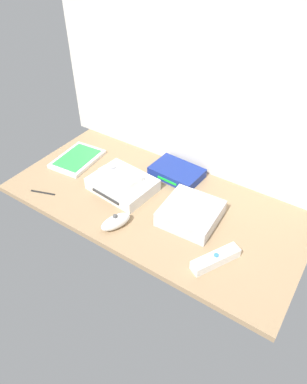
{
  "coord_description": "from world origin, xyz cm",
  "views": [
    {
      "loc": [
        48.34,
        -72.25,
        77.61
      ],
      "look_at": [
        0.0,
        0.0,
        4.0
      ],
      "focal_mm": 32.49,
      "sensor_mm": 36.0,
      "label": 1
    }
  ],
  "objects_px": {
    "remote_wand": "(216,259)",
    "remote_classic_pad": "(121,175)",
    "remote_nunchuk": "(116,222)",
    "network_router": "(177,172)",
    "stylus_pen": "(43,192)",
    "game_console": "(122,184)",
    "mini_computer": "(191,213)",
    "game_case": "(77,159)"
  },
  "relations": [
    {
      "from": "remote_wand",
      "to": "remote_nunchuk",
      "type": "distance_m",
      "value": 0.32
    },
    {
      "from": "mini_computer",
      "to": "remote_nunchuk",
      "type": "relative_size",
      "value": 1.64
    },
    {
      "from": "network_router",
      "to": "remote_wand",
      "type": "relative_size",
      "value": 1.26
    },
    {
      "from": "network_router",
      "to": "remote_nunchuk",
      "type": "distance_m",
      "value": 0.33
    },
    {
      "from": "game_console",
      "to": "remote_classic_pad",
      "type": "relative_size",
      "value": 1.43
    },
    {
      "from": "game_case",
      "to": "remote_wand",
      "type": "bearing_deg",
      "value": -17.88
    },
    {
      "from": "remote_classic_pad",
      "to": "stylus_pen",
      "type": "distance_m",
      "value": 0.28
    },
    {
      "from": "mini_computer",
      "to": "game_case",
      "type": "bearing_deg",
      "value": 175.69
    },
    {
      "from": "remote_wand",
      "to": "stylus_pen",
      "type": "distance_m",
      "value": 0.63
    },
    {
      "from": "remote_wand",
      "to": "remote_nunchuk",
      "type": "height_order",
      "value": "remote_nunchuk"
    },
    {
      "from": "stylus_pen",
      "to": "game_console",
      "type": "bearing_deg",
      "value": 37.68
    },
    {
      "from": "remote_nunchuk",
      "to": "network_router",
      "type": "bearing_deg",
      "value": 105.4
    },
    {
      "from": "network_router",
      "to": "game_console",
      "type": "bearing_deg",
      "value": -121.19
    },
    {
      "from": "game_console",
      "to": "remote_nunchuk",
      "type": "relative_size",
      "value": 2.06
    },
    {
      "from": "mini_computer",
      "to": "remote_nunchuk",
      "type": "distance_m",
      "value": 0.23
    },
    {
      "from": "remote_nunchuk",
      "to": "mini_computer",
      "type": "bearing_deg",
      "value": 61.48
    },
    {
      "from": "network_router",
      "to": "remote_wand",
      "type": "distance_m",
      "value": 0.41
    },
    {
      "from": "mini_computer",
      "to": "stylus_pen",
      "type": "relative_size",
      "value": 1.99
    },
    {
      "from": "mini_computer",
      "to": "remote_wand",
      "type": "bearing_deg",
      "value": -38.36
    },
    {
      "from": "network_router",
      "to": "remote_wand",
      "type": "bearing_deg",
      "value": -40.47
    },
    {
      "from": "mini_computer",
      "to": "remote_wand",
      "type": "distance_m",
      "value": 0.18
    },
    {
      "from": "remote_classic_pad",
      "to": "game_console",
      "type": "bearing_deg",
      "value": -18.67
    },
    {
      "from": "game_console",
      "to": "remote_classic_pad",
      "type": "xyz_separation_m",
      "value": [
        -0.01,
        0.01,
        0.03
      ]
    },
    {
      "from": "network_router",
      "to": "remote_classic_pad",
      "type": "height_order",
      "value": "remote_classic_pad"
    },
    {
      "from": "stylus_pen",
      "to": "game_case",
      "type": "bearing_deg",
      "value": 99.34
    },
    {
      "from": "game_case",
      "to": "remote_classic_pad",
      "type": "height_order",
      "value": "remote_classic_pad"
    },
    {
      "from": "remote_classic_pad",
      "to": "game_case",
      "type": "bearing_deg",
      "value": -176.61
    },
    {
      "from": "remote_nunchuk",
      "to": "remote_classic_pad",
      "type": "distance_m",
      "value": 0.19
    },
    {
      "from": "game_case",
      "to": "stylus_pen",
      "type": "bearing_deg",
      "value": -85.64
    },
    {
      "from": "remote_wand",
      "to": "remote_classic_pad",
      "type": "distance_m",
      "value": 0.44
    },
    {
      "from": "game_console",
      "to": "stylus_pen",
      "type": "distance_m",
      "value": 0.28
    },
    {
      "from": "remote_nunchuk",
      "to": "remote_classic_pad",
      "type": "bearing_deg",
      "value": 142.61
    },
    {
      "from": "game_case",
      "to": "mini_computer",
      "type": "bearing_deg",
      "value": -9.29
    },
    {
      "from": "stylus_pen",
      "to": "network_router",
      "type": "bearing_deg",
      "value": 45.29
    },
    {
      "from": "game_console",
      "to": "stylus_pen",
      "type": "xyz_separation_m",
      "value": [
        -0.22,
        -0.17,
        -0.02
      ]
    },
    {
      "from": "remote_classic_pad",
      "to": "remote_nunchuk",
      "type": "bearing_deg",
      "value": -45.55
    },
    {
      "from": "mini_computer",
      "to": "game_console",
      "type": "bearing_deg",
      "value": -179.56
    },
    {
      "from": "game_case",
      "to": "network_router",
      "type": "height_order",
      "value": "network_router"
    },
    {
      "from": "game_console",
      "to": "network_router",
      "type": "distance_m",
      "value": 0.21
    },
    {
      "from": "remote_nunchuk",
      "to": "game_console",
      "type": "bearing_deg",
      "value": 140.72
    },
    {
      "from": "game_console",
      "to": "stylus_pen",
      "type": "height_order",
      "value": "game_console"
    },
    {
      "from": "game_console",
      "to": "remote_classic_pad",
      "type": "distance_m",
      "value": 0.03
    }
  ]
}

